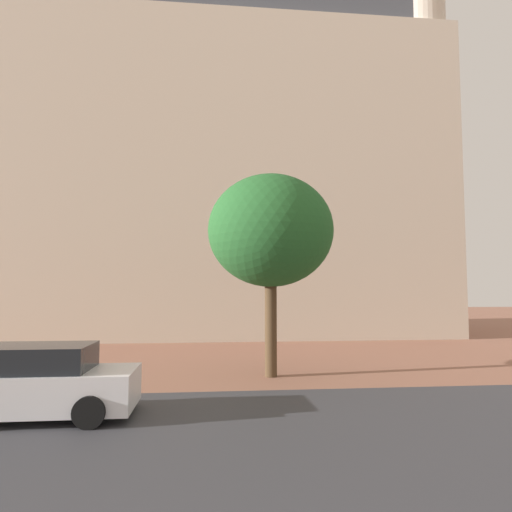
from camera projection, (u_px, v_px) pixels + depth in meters
The scene contains 5 objects.
ground_plane at pixel (261, 401), 11.19m from camera, with size 120.00×120.00×0.00m, color #93604C.
street_asphalt_strip at pixel (277, 435), 8.55m from camera, with size 120.00×7.68×0.00m, color #38383D.
landmark_building at pixel (227, 167), 30.64m from camera, with size 26.30×12.40×35.06m.
car_white at pixel (31, 383), 9.76m from camera, with size 4.39×2.04×1.54m.
tree_curb_far at pixel (271, 231), 14.73m from camera, with size 4.03×4.03×6.45m.
Camera 1 is at (-1.31, -1.35, 2.71)m, focal length 32.07 mm.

